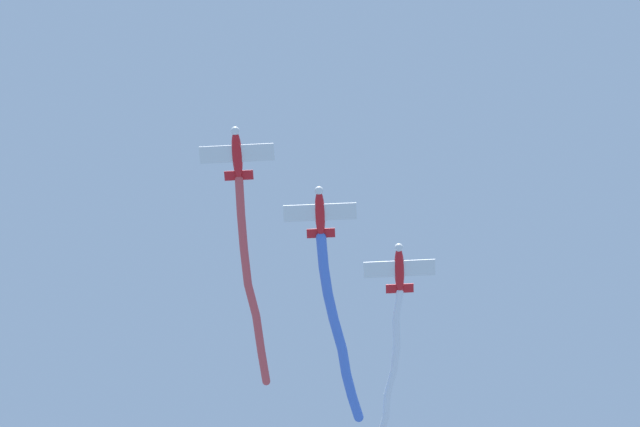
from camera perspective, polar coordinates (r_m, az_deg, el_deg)
airplane_lead at (r=87.43m, az=-4.82°, el=3.47°), size 6.76×5.18×1.67m
smoke_trail_lead at (r=90.45m, az=-4.03°, el=-4.06°), size 7.64×18.94×2.22m
airplane_left_wing at (r=88.93m, az=-0.00°, el=0.07°), size 6.77×5.18×1.67m
smoke_trail_left_wing at (r=93.35m, az=1.03°, el=-6.81°), size 9.11×18.04×1.65m
airplane_right_wing at (r=91.32m, az=4.60°, el=-3.18°), size 6.77×5.18×1.67m
smoke_trail_right_wing at (r=96.78m, az=3.86°, el=-10.16°), size 3.19×21.15×1.47m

